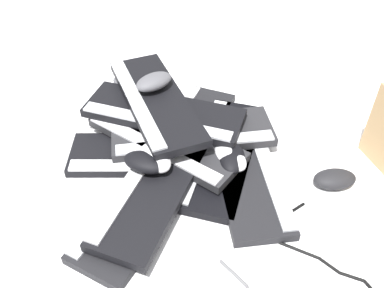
% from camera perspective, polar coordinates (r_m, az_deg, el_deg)
% --- Properties ---
extents(ground_plane, '(3.20, 3.20, 0.00)m').
position_cam_1_polar(ground_plane, '(1.20, 0.74, -0.24)').
color(ground_plane, white).
extents(keyboard_0, '(0.45, 0.37, 0.03)m').
position_cam_1_polar(keyboard_0, '(1.21, -0.84, 1.26)').
color(keyboard_0, black).
rests_on(keyboard_0, ground).
extents(keyboard_1, '(0.23, 0.46, 0.03)m').
position_cam_1_polar(keyboard_1, '(1.16, -5.34, -1.49)').
color(keyboard_1, black).
rests_on(keyboard_1, ground).
extents(keyboard_2, '(0.43, 0.40, 0.03)m').
position_cam_1_polar(keyboard_2, '(1.04, -6.12, -7.80)').
color(keyboard_2, black).
rests_on(keyboard_2, ground).
extents(keyboard_3, '(0.45, 0.18, 0.03)m').
position_cam_1_polar(keyboard_3, '(1.12, 7.28, -3.54)').
color(keyboard_3, black).
rests_on(keyboard_3, ground).
extents(keyboard_4, '(0.46, 0.34, 0.03)m').
position_cam_1_polar(keyboard_4, '(1.16, 4.06, -1.30)').
color(keyboard_4, black).
rests_on(keyboard_4, ground).
extents(keyboard_5, '(0.17, 0.45, 0.03)m').
position_cam_1_polar(keyboard_5, '(1.17, 0.10, 1.41)').
color(keyboard_5, '#232326').
rests_on(keyboard_5, keyboard_0).
extents(keyboard_6, '(0.45, 0.36, 0.03)m').
position_cam_1_polar(keyboard_6, '(1.04, -4.90, -5.45)').
color(keyboard_6, black).
rests_on(keyboard_6, keyboard_2).
extents(keyboard_7, '(0.43, 0.41, 0.03)m').
position_cam_1_polar(keyboard_7, '(1.16, -3.59, 0.63)').
color(keyboard_7, '#232326').
rests_on(keyboard_7, keyboard_1).
extents(keyboard_8, '(0.35, 0.46, 0.03)m').
position_cam_1_polar(keyboard_8, '(1.19, -3.85, 4.09)').
color(keyboard_8, black).
rests_on(keyboard_8, keyboard_7).
extents(keyboard_9, '(0.46, 0.23, 0.03)m').
position_cam_1_polar(keyboard_9, '(1.19, -4.98, 5.77)').
color(keyboard_9, black).
rests_on(keyboard_9, keyboard_8).
extents(mouse_0, '(0.12, 0.09, 0.04)m').
position_cam_1_polar(mouse_0, '(1.17, 3.44, 1.54)').
color(mouse_0, '#4C4C51').
rests_on(mouse_0, keyboard_4).
extents(mouse_1, '(0.11, 0.13, 0.04)m').
position_cam_1_polar(mouse_1, '(1.04, -6.26, -2.44)').
color(mouse_1, black).
rests_on(mouse_1, keyboard_6).
extents(mouse_2, '(0.07, 0.11, 0.04)m').
position_cam_1_polar(mouse_2, '(1.14, 18.49, -4.45)').
color(mouse_2, black).
rests_on(mouse_2, ground).
extents(mouse_3, '(0.11, 0.13, 0.04)m').
position_cam_1_polar(mouse_3, '(1.43, -8.39, 8.20)').
color(mouse_3, '#4C4C51').
rests_on(mouse_3, ground).
extents(mouse_4, '(0.13, 0.10, 0.04)m').
position_cam_1_polar(mouse_4, '(1.10, 5.11, -1.76)').
color(mouse_4, silver).
rests_on(mouse_4, keyboard_4).
extents(mouse_5, '(0.11, 0.13, 0.04)m').
position_cam_1_polar(mouse_5, '(1.20, -5.10, 8.29)').
color(mouse_5, '#4C4C51').
rests_on(mouse_5, keyboard_9).
extents(mouse_6, '(0.13, 0.10, 0.04)m').
position_cam_1_polar(mouse_6, '(1.05, -4.91, -1.82)').
color(mouse_6, silver).
rests_on(mouse_6, keyboard_6).
extents(mouse_7, '(0.13, 0.10, 0.04)m').
position_cam_1_polar(mouse_7, '(1.10, 5.36, -1.93)').
color(mouse_7, black).
rests_on(mouse_7, keyboard_4).
extents(cable_1, '(0.38, 0.22, 0.01)m').
position_cam_1_polar(cable_1, '(1.00, 18.23, -14.76)').
color(cable_1, black).
rests_on(cable_1, ground).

